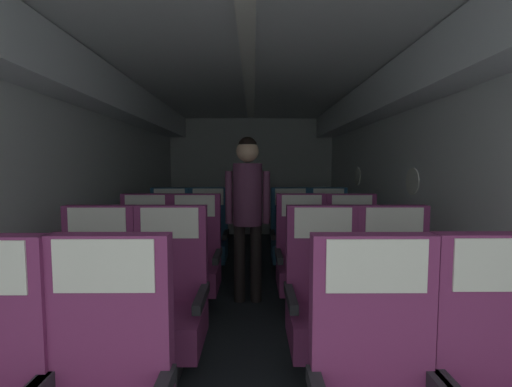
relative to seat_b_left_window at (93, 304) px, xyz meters
The scene contains 15 objects.
ground 1.54m from the seat_b_left_window, 48.98° to the left, with size 3.38×7.26×0.02m, color #23282D.
fuselage_shell 2.06m from the seat_b_left_window, 54.86° to the left, with size 3.26×6.91×2.30m.
seat_b_left_window is the anchor object (origin of this frame).
seat_b_left_aisle 0.47m from the seat_b_left_window, ahead, with size 0.50×0.48×1.06m.
seat_b_right_aisle 1.93m from the seat_b_left_window, ahead, with size 0.50×0.48×1.06m.
seat_b_right_window 1.47m from the seat_b_left_window, ahead, with size 0.50×0.48×1.06m.
seat_c_left_window 0.99m from the seat_b_left_window, 90.03° to the left, with size 0.50×0.48×1.06m.
seat_c_left_aisle 1.08m from the seat_b_left_window, 64.51° to the left, with size 0.50×0.48×1.06m.
seat_c_right_aisle 2.16m from the seat_b_left_window, 26.54° to the left, with size 0.50×0.48×1.06m.
seat_c_right_window 1.77m from the seat_b_left_window, 33.97° to the left, with size 0.50×0.48×1.06m.
seat_d_left_window 1.95m from the seat_b_left_window, 90.16° to the left, with size 0.50×0.48×1.06m.
seat_d_left_aisle 2.01m from the seat_b_left_window, 76.79° to the left, with size 0.50×0.48×1.06m.
seat_d_right_aisle 2.74m from the seat_b_left_window, 45.39° to the left, with size 0.50×0.48×1.06m.
seat_d_right_window 2.45m from the seat_b_left_window, 53.33° to the left, with size 0.50×0.48×1.06m.
flight_attendant 1.61m from the seat_b_left_window, 50.76° to the left, with size 0.43×0.28×1.60m.
Camera 1 is at (0.05, 0.19, 1.32)m, focal length 24.19 mm.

